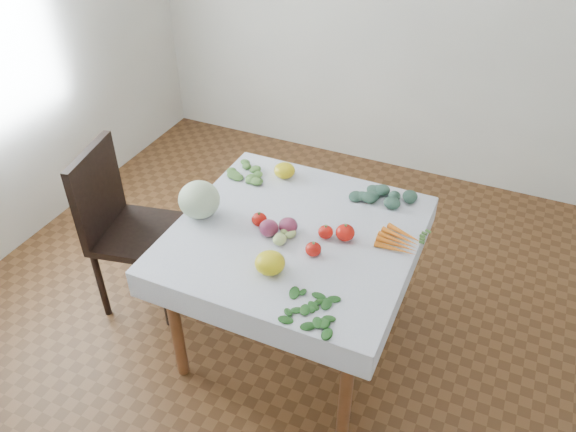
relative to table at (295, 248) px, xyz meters
name	(u,v)px	position (x,y,z in m)	size (l,w,h in m)	color
ground	(294,338)	(0.00, 0.00, -0.65)	(4.00, 4.00, 0.00)	brown
table	(295,248)	(0.00, 0.00, 0.00)	(1.00, 1.00, 0.75)	brown
tablecloth	(295,232)	(0.00, 0.00, 0.10)	(1.12, 1.12, 0.01)	white
chair	(122,219)	(-1.00, -0.07, -0.09)	(0.53, 0.53, 0.98)	black
cabbage	(199,200)	(-0.48, -0.07, 0.19)	(0.20, 0.20, 0.18)	beige
tomato_a	(326,232)	(0.15, 0.02, 0.13)	(0.07, 0.07, 0.06)	red
tomato_b	(345,233)	(0.23, 0.04, 0.14)	(0.09, 0.09, 0.08)	red
tomato_c	(259,219)	(-0.18, -0.02, 0.13)	(0.07, 0.07, 0.07)	red
tomato_d	(313,249)	(0.14, -0.12, 0.13)	(0.07, 0.07, 0.06)	red
heirloom_back	(284,170)	(-0.24, 0.42, 0.14)	(0.12, 0.12, 0.08)	yellow
heirloom_front	(270,263)	(0.01, -0.29, 0.15)	(0.13, 0.13, 0.09)	yellow
onion_a	(288,226)	(-0.03, -0.02, 0.14)	(0.09, 0.09, 0.08)	#5B1A3E
onion_b	(269,228)	(-0.10, -0.07, 0.14)	(0.09, 0.09, 0.08)	#5B1A3E
tomatillo_cluster	(273,234)	(-0.08, -0.08, 0.12)	(0.15, 0.10, 0.04)	#B1D078
carrot_bunch	(401,241)	(0.48, 0.12, 0.12)	(0.20, 0.19, 0.03)	orange
kale_bunch	(387,199)	(0.33, 0.41, 0.12)	(0.28, 0.28, 0.04)	#3B614E
basil_bunch	(316,312)	(0.28, -0.44, 0.11)	(0.25, 0.22, 0.01)	#19521C
dill_bunch	(251,174)	(-0.41, 0.35, 0.12)	(0.24, 0.24, 0.03)	#4F883E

